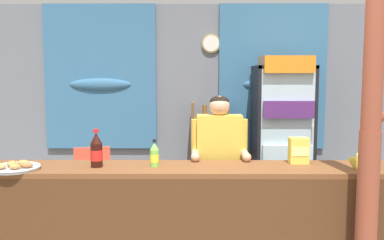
{
  "coord_description": "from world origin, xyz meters",
  "views": [
    {
      "loc": [
        0.03,
        -2.98,
        1.7
      ],
      "look_at": [
        0.01,
        0.93,
        1.28
      ],
      "focal_mm": 39.24,
      "sensor_mm": 36.0,
      "label": 1
    }
  ],
  "objects_px": {
    "plastic_lawn_chair": "(93,180)",
    "banana_bunch": "(363,162)",
    "drink_fridge": "(283,127)",
    "bottle_shelf_rack": "(210,152)",
    "snack_box_instant_noodle": "(299,151)",
    "timber_post": "(370,138)",
    "soda_bottle_lime_soda": "(154,155)",
    "soda_bottle_cola": "(96,151)",
    "pastry_tray": "(15,167)",
    "shopkeeper": "(219,154)",
    "stall_counter": "(194,212)"
  },
  "relations": [
    {
      "from": "soda_bottle_lime_soda",
      "to": "pastry_tray",
      "type": "bearing_deg",
      "value": -173.51
    },
    {
      "from": "plastic_lawn_chair",
      "to": "banana_bunch",
      "type": "distance_m",
      "value": 2.91
    },
    {
      "from": "drink_fridge",
      "to": "pastry_tray",
      "type": "bearing_deg",
      "value": -144.3
    },
    {
      "from": "bottle_shelf_rack",
      "to": "snack_box_instant_noodle",
      "type": "bearing_deg",
      "value": -68.26
    },
    {
      "from": "drink_fridge",
      "to": "banana_bunch",
      "type": "distance_m",
      "value": 1.81
    },
    {
      "from": "stall_counter",
      "to": "plastic_lawn_chair",
      "type": "relative_size",
      "value": 4.52
    },
    {
      "from": "soda_bottle_cola",
      "to": "soda_bottle_lime_soda",
      "type": "xyz_separation_m",
      "value": [
        0.48,
        0.02,
        -0.04
      ]
    },
    {
      "from": "pastry_tray",
      "to": "soda_bottle_lime_soda",
      "type": "bearing_deg",
      "value": 6.49
    },
    {
      "from": "drink_fridge",
      "to": "shopkeeper",
      "type": "height_order",
      "value": "drink_fridge"
    },
    {
      "from": "soda_bottle_lime_soda",
      "to": "banana_bunch",
      "type": "relative_size",
      "value": 0.87
    },
    {
      "from": "soda_bottle_lime_soda",
      "to": "banana_bunch",
      "type": "distance_m",
      "value": 1.71
    },
    {
      "from": "timber_post",
      "to": "drink_fridge",
      "type": "bearing_deg",
      "value": 95.39
    },
    {
      "from": "snack_box_instant_noodle",
      "to": "pastry_tray",
      "type": "relative_size",
      "value": 0.55
    },
    {
      "from": "soda_bottle_cola",
      "to": "snack_box_instant_noodle",
      "type": "xyz_separation_m",
      "value": [
        1.72,
        0.16,
        -0.02
      ]
    },
    {
      "from": "banana_bunch",
      "to": "drink_fridge",
      "type": "bearing_deg",
      "value": 99.01
    },
    {
      "from": "shopkeeper",
      "to": "soda_bottle_lime_soda",
      "type": "height_order",
      "value": "shopkeeper"
    },
    {
      "from": "soda_bottle_cola",
      "to": "banana_bunch",
      "type": "bearing_deg",
      "value": -1.61
    },
    {
      "from": "plastic_lawn_chair",
      "to": "banana_bunch",
      "type": "height_order",
      "value": "banana_bunch"
    },
    {
      "from": "banana_bunch",
      "to": "bottle_shelf_rack",
      "type": "bearing_deg",
      "value": 120.54
    },
    {
      "from": "soda_bottle_cola",
      "to": "snack_box_instant_noodle",
      "type": "bearing_deg",
      "value": 5.37
    },
    {
      "from": "stall_counter",
      "to": "drink_fridge",
      "type": "height_order",
      "value": "drink_fridge"
    },
    {
      "from": "stall_counter",
      "to": "pastry_tray",
      "type": "height_order",
      "value": "pastry_tray"
    },
    {
      "from": "timber_post",
      "to": "soda_bottle_cola",
      "type": "bearing_deg",
      "value": 169.75
    },
    {
      "from": "bottle_shelf_rack",
      "to": "soda_bottle_lime_soda",
      "type": "distance_m",
      "value": 2.01
    },
    {
      "from": "timber_post",
      "to": "drink_fridge",
      "type": "relative_size",
      "value": 1.34
    },
    {
      "from": "timber_post",
      "to": "shopkeeper",
      "type": "distance_m",
      "value": 1.39
    },
    {
      "from": "drink_fridge",
      "to": "bottle_shelf_rack",
      "type": "xyz_separation_m",
      "value": [
        -0.89,
        0.21,
        -0.35
      ]
    },
    {
      "from": "drink_fridge",
      "to": "soda_bottle_cola",
      "type": "height_order",
      "value": "drink_fridge"
    },
    {
      "from": "plastic_lawn_chair",
      "to": "banana_bunch",
      "type": "bearing_deg",
      "value": -27.83
    },
    {
      "from": "pastry_tray",
      "to": "soda_bottle_cola",
      "type": "bearing_deg",
      "value": 9.51
    },
    {
      "from": "drink_fridge",
      "to": "banana_bunch",
      "type": "relative_size",
      "value": 7.27
    },
    {
      "from": "timber_post",
      "to": "soda_bottle_lime_soda",
      "type": "relative_size",
      "value": 11.2
    },
    {
      "from": "stall_counter",
      "to": "plastic_lawn_chair",
      "type": "xyz_separation_m",
      "value": [
        -1.16,
        1.37,
        -0.09
      ]
    },
    {
      "from": "snack_box_instant_noodle",
      "to": "shopkeeper",
      "type": "bearing_deg",
      "value": 154.16
    },
    {
      "from": "soda_bottle_lime_soda",
      "to": "snack_box_instant_noodle",
      "type": "distance_m",
      "value": 1.25
    },
    {
      "from": "bottle_shelf_rack",
      "to": "soda_bottle_lime_soda",
      "type": "bearing_deg",
      "value": -105.58
    },
    {
      "from": "drink_fridge",
      "to": "soda_bottle_lime_soda",
      "type": "relative_size",
      "value": 8.35
    },
    {
      "from": "timber_post",
      "to": "pastry_tray",
      "type": "distance_m",
      "value": 2.77
    },
    {
      "from": "soda_bottle_lime_soda",
      "to": "stall_counter",
      "type": "bearing_deg",
      "value": -19.28
    },
    {
      "from": "stall_counter",
      "to": "timber_post",
      "type": "distance_m",
      "value": 1.47
    },
    {
      "from": "timber_post",
      "to": "pastry_tray",
      "type": "bearing_deg",
      "value": 174.32
    },
    {
      "from": "timber_post",
      "to": "soda_bottle_lime_soda",
      "type": "height_order",
      "value": "timber_post"
    },
    {
      "from": "soda_bottle_cola",
      "to": "soda_bottle_lime_soda",
      "type": "height_order",
      "value": "soda_bottle_cola"
    },
    {
      "from": "bottle_shelf_rack",
      "to": "plastic_lawn_chair",
      "type": "relative_size",
      "value": 1.57
    },
    {
      "from": "plastic_lawn_chair",
      "to": "shopkeeper",
      "type": "height_order",
      "value": "shopkeeper"
    },
    {
      "from": "plastic_lawn_chair",
      "to": "pastry_tray",
      "type": "relative_size",
      "value": 2.14
    },
    {
      "from": "bottle_shelf_rack",
      "to": "plastic_lawn_chair",
      "type": "bearing_deg",
      "value": -154.31
    },
    {
      "from": "stall_counter",
      "to": "drink_fridge",
      "type": "distance_m",
      "value": 2.17
    },
    {
      "from": "shopkeeper",
      "to": "snack_box_instant_noodle",
      "type": "xyz_separation_m",
      "value": [
        0.67,
        -0.32,
        0.1
      ]
    },
    {
      "from": "soda_bottle_cola",
      "to": "pastry_tray",
      "type": "height_order",
      "value": "soda_bottle_cola"
    }
  ]
}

